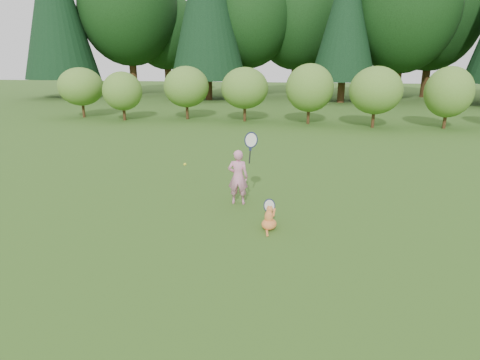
# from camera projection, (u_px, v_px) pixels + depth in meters

# --- Properties ---
(ground) EXTENTS (100.00, 100.00, 0.00)m
(ground) POSITION_uv_depth(u_px,v_px,m) (221.00, 229.00, 7.24)
(ground) COLOR #234E16
(ground) RESTS_ON ground
(shrub_row) EXTENTS (28.00, 3.00, 2.80)m
(shrub_row) POSITION_uv_depth(u_px,v_px,m) (281.00, 93.00, 19.10)
(shrub_row) COLOR #507624
(shrub_row) RESTS_ON ground
(child) EXTENTS (0.66, 0.41, 1.74)m
(child) POSITION_uv_depth(u_px,v_px,m) (238.00, 176.00, 8.35)
(child) COLOR pink
(child) RESTS_ON ground
(cat) EXTENTS (0.41, 0.66, 0.61)m
(cat) POSITION_uv_depth(u_px,v_px,m) (269.00, 217.00, 7.19)
(cat) COLOR #C65D26
(cat) RESTS_ON ground
(tennis_ball) EXTENTS (0.06, 0.06, 0.06)m
(tennis_ball) POSITION_uv_depth(u_px,v_px,m) (185.00, 164.00, 8.75)
(tennis_ball) COLOR gold
(tennis_ball) RESTS_ON ground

